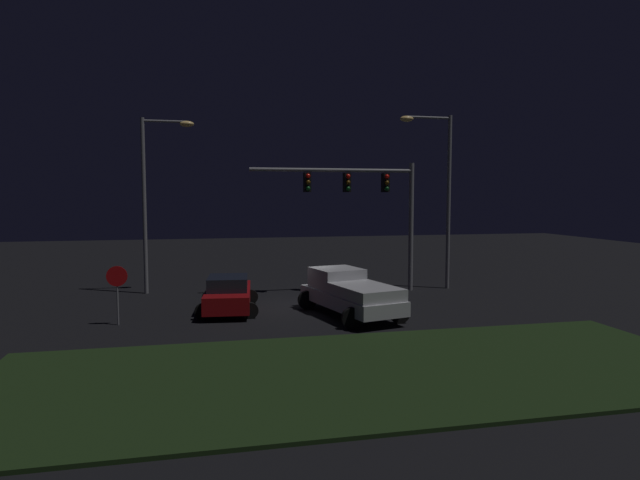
% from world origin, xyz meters
% --- Properties ---
extents(ground_plane, '(80.00, 80.00, 0.00)m').
position_xyz_m(ground_plane, '(0.00, 0.00, 0.00)').
color(ground_plane, black).
extents(grass_median, '(20.18, 7.69, 0.10)m').
position_xyz_m(grass_median, '(0.00, -9.59, 0.05)').
color(grass_median, black).
rests_on(grass_median, ground_plane).
extents(pickup_truck, '(3.72, 5.72, 1.80)m').
position_xyz_m(pickup_truck, '(1.45, -2.40, 1.00)').
color(pickup_truck, '#B7B7BC').
rests_on(pickup_truck, ground_plane).
extents(car_sedan, '(2.77, 4.56, 1.51)m').
position_xyz_m(car_sedan, '(-3.29, -0.64, 0.74)').
color(car_sedan, maroon).
rests_on(car_sedan, ground_plane).
extents(traffic_signal_gantry, '(8.32, 0.56, 6.50)m').
position_xyz_m(traffic_signal_gantry, '(3.69, 2.60, 4.90)').
color(traffic_signal_gantry, slate).
rests_on(traffic_signal_gantry, ground_plane).
extents(street_lamp_left, '(2.56, 0.44, 8.64)m').
position_xyz_m(street_lamp_left, '(-6.57, 4.58, 5.39)').
color(street_lamp_left, slate).
rests_on(street_lamp_left, ground_plane).
extents(street_lamp_right, '(2.82, 0.44, 8.97)m').
position_xyz_m(street_lamp_right, '(7.71, 2.76, 5.59)').
color(street_lamp_right, slate).
rests_on(street_lamp_right, ground_plane).
extents(stop_sign, '(0.76, 0.08, 2.23)m').
position_xyz_m(stop_sign, '(-7.45, -2.20, 1.56)').
color(stop_sign, slate).
rests_on(stop_sign, ground_plane).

